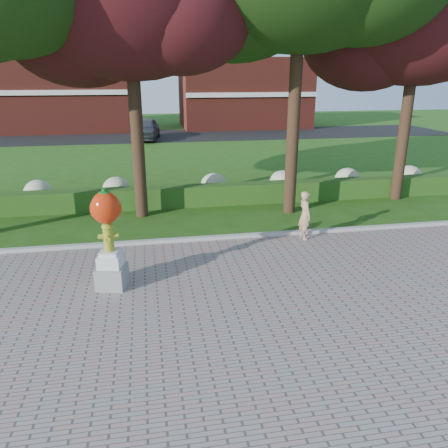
% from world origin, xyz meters
% --- Properties ---
extents(ground, '(100.00, 100.00, 0.00)m').
position_xyz_m(ground, '(0.00, 0.00, 0.00)').
color(ground, '#255014').
rests_on(ground, ground).
extents(walkway, '(40.00, 14.00, 0.04)m').
position_xyz_m(walkway, '(0.00, -4.00, 0.02)').
color(walkway, gray).
rests_on(walkway, ground).
extents(curb, '(40.00, 0.18, 0.15)m').
position_xyz_m(curb, '(0.00, 3.00, 0.07)').
color(curb, '#ADADA5').
rests_on(curb, ground).
extents(lawn_hedge, '(24.00, 0.70, 0.80)m').
position_xyz_m(lawn_hedge, '(0.00, 7.00, 0.40)').
color(lawn_hedge, '#1F4212').
rests_on(lawn_hedge, ground).
extents(hydrangea_row, '(20.10, 1.10, 0.99)m').
position_xyz_m(hydrangea_row, '(0.57, 8.00, 0.55)').
color(hydrangea_row, beige).
rests_on(hydrangea_row, ground).
extents(street, '(50.00, 8.00, 0.02)m').
position_xyz_m(street, '(0.00, 28.00, 0.01)').
color(street, black).
rests_on(street, ground).
extents(building_left, '(14.00, 8.00, 7.00)m').
position_xyz_m(building_left, '(-10.00, 34.00, 3.50)').
color(building_left, maroon).
rests_on(building_left, ground).
extents(building_right, '(12.00, 8.00, 6.40)m').
position_xyz_m(building_right, '(8.00, 34.00, 3.20)').
color(building_right, maroon).
rests_on(building_right, ground).
extents(tree_far_right, '(7.88, 6.72, 10.21)m').
position_xyz_m(tree_far_right, '(8.40, 6.58, 6.97)').
color(tree_far_right, black).
rests_on(tree_far_right, ground).
extents(hydrant_sculpture, '(0.80, 0.80, 2.46)m').
position_xyz_m(hydrant_sculpture, '(-2.72, 0.26, 1.34)').
color(hydrant_sculpture, gray).
rests_on(hydrant_sculpture, walkway).
extents(woman, '(0.41, 0.59, 1.53)m').
position_xyz_m(woman, '(3.03, 2.60, 0.81)').
color(woman, tan).
rests_on(woman, walkway).
extents(parked_car, '(2.56, 5.05, 1.65)m').
position_xyz_m(parked_car, '(-1.66, 25.94, 0.84)').
color(parked_car, '#3E4146').
rests_on(parked_car, street).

